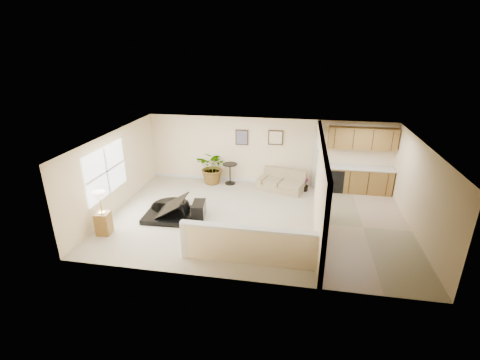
% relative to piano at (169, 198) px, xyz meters
% --- Properties ---
extents(floor, '(9.00, 9.00, 0.00)m').
position_rel_piano_xyz_m(floor, '(2.68, 0.22, -0.57)').
color(floor, tan).
rests_on(floor, ground).
extents(back_wall, '(9.00, 0.04, 2.50)m').
position_rel_piano_xyz_m(back_wall, '(2.68, 3.22, 0.68)').
color(back_wall, beige).
rests_on(back_wall, floor).
extents(front_wall, '(9.00, 0.04, 2.50)m').
position_rel_piano_xyz_m(front_wall, '(2.68, -2.78, 0.68)').
color(front_wall, beige).
rests_on(front_wall, floor).
extents(left_wall, '(0.04, 6.00, 2.50)m').
position_rel_piano_xyz_m(left_wall, '(-1.82, 0.22, 0.68)').
color(left_wall, beige).
rests_on(left_wall, floor).
extents(right_wall, '(0.04, 6.00, 2.50)m').
position_rel_piano_xyz_m(right_wall, '(7.18, 0.22, 0.68)').
color(right_wall, beige).
rests_on(right_wall, floor).
extents(ceiling, '(9.00, 6.00, 0.04)m').
position_rel_piano_xyz_m(ceiling, '(2.68, 0.22, 1.93)').
color(ceiling, white).
rests_on(ceiling, back_wall).
extents(kitchen_vinyl, '(2.70, 6.00, 0.01)m').
position_rel_piano_xyz_m(kitchen_vinyl, '(5.83, 0.22, -0.57)').
color(kitchen_vinyl, tan).
rests_on(kitchen_vinyl, floor).
extents(interior_partition, '(0.18, 5.99, 2.50)m').
position_rel_piano_xyz_m(interior_partition, '(4.48, 0.48, 0.65)').
color(interior_partition, beige).
rests_on(interior_partition, floor).
extents(pony_half_wall, '(3.42, 0.22, 1.00)m').
position_rel_piano_xyz_m(pony_half_wall, '(2.76, -2.08, -0.05)').
color(pony_half_wall, beige).
rests_on(pony_half_wall, floor).
extents(left_window, '(0.05, 2.15, 1.45)m').
position_rel_piano_xyz_m(left_window, '(-1.80, -0.28, 0.88)').
color(left_window, white).
rests_on(left_window, left_wall).
extents(wall_art_left, '(0.48, 0.04, 0.58)m').
position_rel_piano_xyz_m(wall_art_left, '(1.73, 3.19, 1.18)').
color(wall_art_left, '#342513').
rests_on(wall_art_left, back_wall).
extents(wall_mirror, '(0.55, 0.04, 0.55)m').
position_rel_piano_xyz_m(wall_mirror, '(2.98, 3.19, 1.23)').
color(wall_mirror, '#342513').
rests_on(wall_mirror, back_wall).
extents(kitchen_cabinets, '(2.36, 0.65, 2.33)m').
position_rel_piano_xyz_m(kitchen_cabinets, '(5.87, 2.95, 0.30)').
color(kitchen_cabinets, brown).
rests_on(kitchen_cabinets, floor).
extents(piano, '(1.75, 1.81, 1.37)m').
position_rel_piano_xyz_m(piano, '(0.00, 0.00, 0.00)').
color(piano, black).
rests_on(piano, floor).
extents(piano_bench, '(0.46, 0.76, 0.48)m').
position_rel_piano_xyz_m(piano_bench, '(0.93, 0.04, -0.33)').
color(piano_bench, black).
rests_on(piano_bench, floor).
extents(loveseat, '(1.90, 1.40, 0.93)m').
position_rel_piano_xyz_m(loveseat, '(3.28, 2.69, -0.22)').
color(loveseat, '#9F8765').
rests_on(loveseat, floor).
extents(accent_table, '(0.55, 0.55, 0.80)m').
position_rel_piano_xyz_m(accent_table, '(1.33, 2.87, -0.06)').
color(accent_table, black).
rests_on(accent_table, floor).
extents(palm_plant, '(1.38, 1.26, 1.30)m').
position_rel_piano_xyz_m(palm_plant, '(0.70, 2.82, 0.07)').
color(palm_plant, black).
rests_on(palm_plant, floor).
extents(small_plant, '(0.35, 0.35, 0.48)m').
position_rel_piano_xyz_m(small_plant, '(4.13, 2.68, -0.37)').
color(small_plant, black).
rests_on(small_plant, floor).
extents(lamp_stand, '(0.41, 0.41, 1.28)m').
position_rel_piano_xyz_m(lamp_stand, '(-1.41, -1.38, -0.03)').
color(lamp_stand, brown).
rests_on(lamp_stand, floor).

